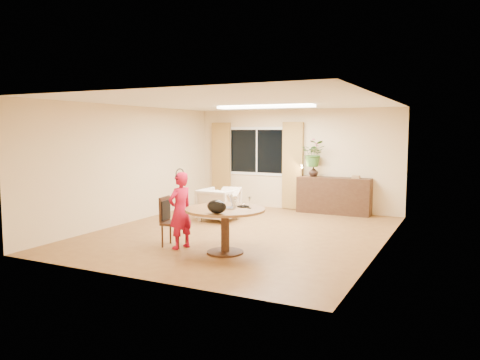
{
  "coord_description": "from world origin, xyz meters",
  "views": [
    {
      "loc": [
        4.06,
        -8.27,
        2.04
      ],
      "look_at": [
        0.08,
        -0.2,
        1.09
      ],
      "focal_mm": 35.0,
      "sensor_mm": 36.0,
      "label": 1
    }
  ],
  "objects_px": {
    "armchair": "(219,204)",
    "dining_chair": "(174,222)",
    "child": "(180,210)",
    "dining_table": "(225,218)",
    "sideboard": "(334,196)"
  },
  "relations": [
    {
      "from": "child",
      "to": "sideboard",
      "type": "xyz_separation_m",
      "value": [
        1.49,
        4.56,
        -0.22
      ]
    },
    {
      "from": "dining_chair",
      "to": "child",
      "type": "distance_m",
      "value": 0.3
    },
    {
      "from": "dining_table",
      "to": "armchair",
      "type": "bearing_deg",
      "value": 120.88
    },
    {
      "from": "armchair",
      "to": "dining_chair",
      "type": "bearing_deg",
      "value": 102.44
    },
    {
      "from": "armchair",
      "to": "sideboard",
      "type": "relative_size",
      "value": 0.45
    },
    {
      "from": "dining_table",
      "to": "dining_chair",
      "type": "distance_m",
      "value": 1.05
    },
    {
      "from": "dining_table",
      "to": "dining_chair",
      "type": "relative_size",
      "value": 1.51
    },
    {
      "from": "dining_chair",
      "to": "sideboard",
      "type": "relative_size",
      "value": 0.49
    },
    {
      "from": "dining_table",
      "to": "dining_chair",
      "type": "height_order",
      "value": "dining_chair"
    },
    {
      "from": "dining_chair",
      "to": "child",
      "type": "bearing_deg",
      "value": -29.9
    },
    {
      "from": "child",
      "to": "armchair",
      "type": "distance_m",
      "value": 2.63
    },
    {
      "from": "dining_table",
      "to": "armchair",
      "type": "xyz_separation_m",
      "value": [
        -1.49,
        2.49,
        -0.23
      ]
    },
    {
      "from": "dining_chair",
      "to": "sideboard",
      "type": "height_order",
      "value": "sideboard"
    },
    {
      "from": "dining_table",
      "to": "child",
      "type": "distance_m",
      "value": 0.86
    },
    {
      "from": "dining_table",
      "to": "child",
      "type": "xyz_separation_m",
      "value": [
        -0.85,
        -0.05,
        0.07
      ]
    }
  ]
}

